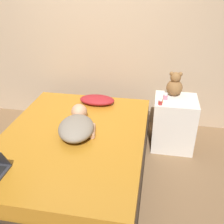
{
  "coord_description": "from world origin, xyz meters",
  "views": [
    {
      "loc": [
        0.84,
        -2.26,
        2.06
      ],
      "look_at": [
        0.39,
        0.26,
        0.68
      ],
      "focal_mm": 42.0,
      "sensor_mm": 36.0,
      "label": 1
    }
  ],
  "objects_px": {
    "teddy_bear": "(175,85)",
    "bottle_red": "(160,102)",
    "person_lying": "(77,125)",
    "bottle_pink": "(165,96)",
    "bottle_amber": "(162,100)",
    "pillow": "(97,100)"
  },
  "relations": [
    {
      "from": "person_lying",
      "to": "teddy_bear",
      "type": "xyz_separation_m",
      "value": [
        1.04,
        0.77,
        0.23
      ]
    },
    {
      "from": "person_lying",
      "to": "bottle_red",
      "type": "bearing_deg",
      "value": 16.88
    },
    {
      "from": "bottle_red",
      "to": "bottle_pink",
      "type": "distance_m",
      "value": 0.16
    },
    {
      "from": "pillow",
      "to": "bottle_red",
      "type": "bearing_deg",
      "value": -17.03
    },
    {
      "from": "person_lying",
      "to": "teddy_bear",
      "type": "height_order",
      "value": "teddy_bear"
    },
    {
      "from": "bottle_pink",
      "to": "teddy_bear",
      "type": "bearing_deg",
      "value": 54.74
    },
    {
      "from": "pillow",
      "to": "bottle_amber",
      "type": "distance_m",
      "value": 0.87
    },
    {
      "from": "bottle_pink",
      "to": "bottle_amber",
      "type": "xyz_separation_m",
      "value": [
        -0.04,
        -0.1,
        -0.01
      ]
    },
    {
      "from": "bottle_pink",
      "to": "person_lying",
      "type": "bearing_deg",
      "value": -146.27
    },
    {
      "from": "pillow",
      "to": "bottle_red",
      "type": "relative_size",
      "value": 7.04
    },
    {
      "from": "pillow",
      "to": "person_lying",
      "type": "distance_m",
      "value": 0.72
    },
    {
      "from": "teddy_bear",
      "to": "bottle_red",
      "type": "height_order",
      "value": "teddy_bear"
    },
    {
      "from": "pillow",
      "to": "bottle_amber",
      "type": "relative_size",
      "value": 7.23
    },
    {
      "from": "person_lying",
      "to": "bottle_red",
      "type": "height_order",
      "value": "bottle_red"
    },
    {
      "from": "teddy_bear",
      "to": "bottle_pink",
      "type": "xyz_separation_m",
      "value": [
        -0.1,
        -0.15,
        -0.09
      ]
    },
    {
      "from": "bottle_pink",
      "to": "bottle_amber",
      "type": "distance_m",
      "value": 0.11
    },
    {
      "from": "teddy_bear",
      "to": "bottle_pink",
      "type": "bearing_deg",
      "value": -125.26
    },
    {
      "from": "teddy_bear",
      "to": "bottle_pink",
      "type": "height_order",
      "value": "teddy_bear"
    },
    {
      "from": "person_lying",
      "to": "bottle_red",
      "type": "distance_m",
      "value": 1.0
    },
    {
      "from": "pillow",
      "to": "teddy_bear",
      "type": "bearing_deg",
      "value": 3.03
    },
    {
      "from": "bottle_amber",
      "to": "bottle_red",
      "type": "bearing_deg",
      "value": -102.95
    },
    {
      "from": "pillow",
      "to": "teddy_bear",
      "type": "relative_size",
      "value": 1.51
    }
  ]
}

